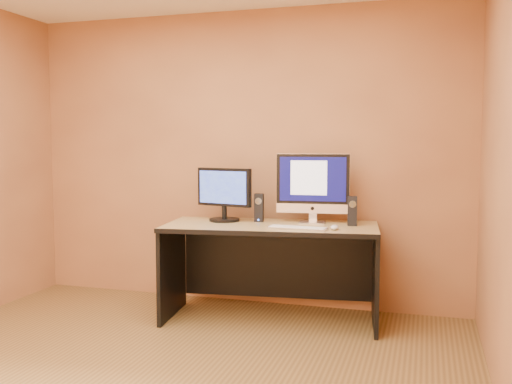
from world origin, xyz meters
TOP-DOWN VIEW (x-y plane):
  - walls at (0.00, 0.00)m, footprint 4.00×4.00m
  - desk at (0.40, 1.50)m, footprint 1.77×0.94m
  - imac at (0.70, 1.70)m, footprint 0.62×0.28m
  - second_monitor at (-0.03, 1.60)m, footprint 0.55×0.35m
  - speaker_left at (0.26, 1.66)m, footprint 0.08×0.08m
  - speaker_right at (1.03, 1.65)m, footprint 0.08×0.09m
  - keyboard at (0.66, 1.34)m, footprint 0.46×0.16m
  - mouse at (0.93, 1.39)m, footprint 0.07×0.11m
  - cable_a at (0.72, 1.74)m, footprint 0.07×0.23m
  - cable_b at (0.67, 1.82)m, footprint 0.07×0.18m

SIDE VIEW (x-z plane):
  - desk at x=0.40m, z-range 0.00..0.78m
  - cable_a at x=0.72m, z-range 0.78..0.79m
  - cable_b at x=0.67m, z-range 0.78..0.79m
  - keyboard at x=0.66m, z-range 0.78..0.80m
  - mouse at x=0.93m, z-range 0.78..0.82m
  - speaker_left at x=0.26m, z-range 0.78..1.02m
  - speaker_right at x=1.03m, z-range 0.78..1.02m
  - second_monitor at x=-0.03m, z-range 0.78..1.23m
  - imac at x=0.70m, z-range 0.78..1.37m
  - walls at x=0.00m, z-range 0.00..2.60m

